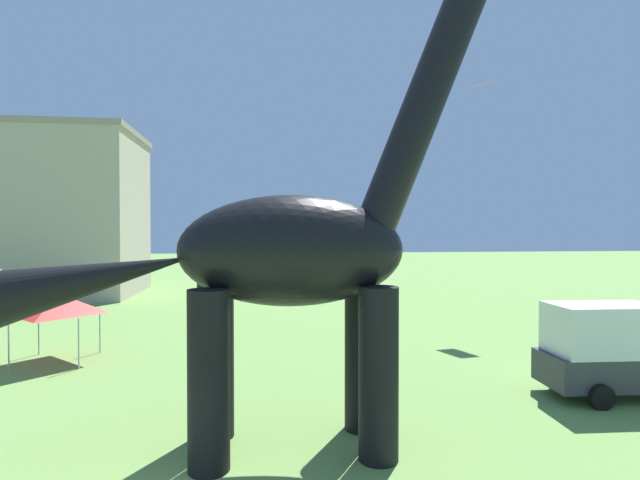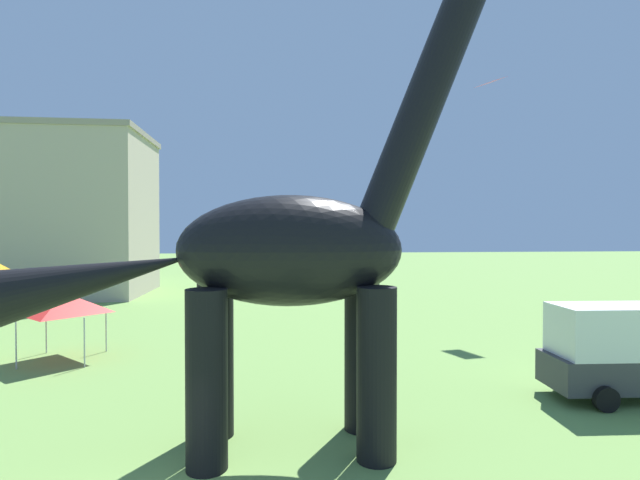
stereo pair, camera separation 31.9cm
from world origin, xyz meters
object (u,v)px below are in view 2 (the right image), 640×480
parked_box_truck (628,350)px  festival_canopy_tent (64,303)px  kite_near_high (491,82)px  dinosaur_sculpture (289,251)px

parked_box_truck → festival_canopy_tent: bearing=164.4°
parked_box_truck → kite_near_high: size_ratio=2.79×
kite_near_high → festival_canopy_tent: bearing=-162.2°
parked_box_truck → dinosaur_sculpture: bearing=-164.7°
dinosaur_sculpture → kite_near_high: (13.74, 17.21, 10.14)m
festival_canopy_tent → kite_near_high: kite_near_high is taller
kite_near_high → parked_box_truck: bearing=-98.1°
dinosaur_sculpture → parked_box_truck: dinosaur_sculpture is taller
festival_canopy_tent → parked_box_truck: bearing=-18.9°
dinosaur_sculpture → festival_canopy_tent: bearing=155.1°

